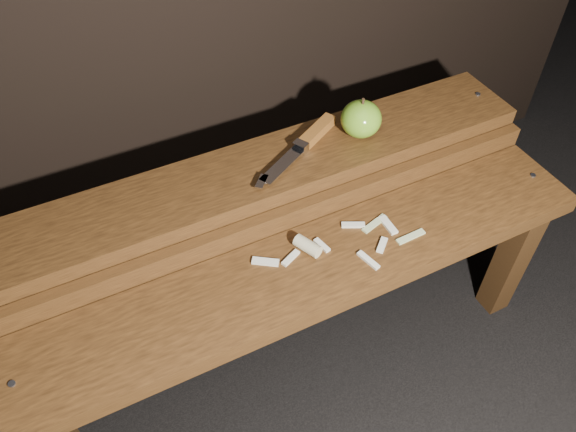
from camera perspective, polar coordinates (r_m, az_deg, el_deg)
name	(u,v)px	position (r m, az deg, el deg)	size (l,w,h in m)	color
ground	(299,352)	(1.47, 1.08, -13.64)	(60.00, 60.00, 0.00)	black
bench_front_tier	(315,288)	(1.14, 2.74, -7.31)	(1.20, 0.20, 0.42)	#351F0D
bench_rear_tier	(266,196)	(1.23, -2.21, 2.09)	(1.20, 0.21, 0.50)	#351F0D
apple	(361,119)	(1.23, 7.43, 9.75)	(0.09, 0.09, 0.09)	#69A020
knife	(308,140)	(1.21, 2.09, 7.76)	(0.25, 0.15, 0.02)	brown
apple_scraps	(328,244)	(1.12, 4.12, -2.84)	(0.35, 0.14, 0.03)	beige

